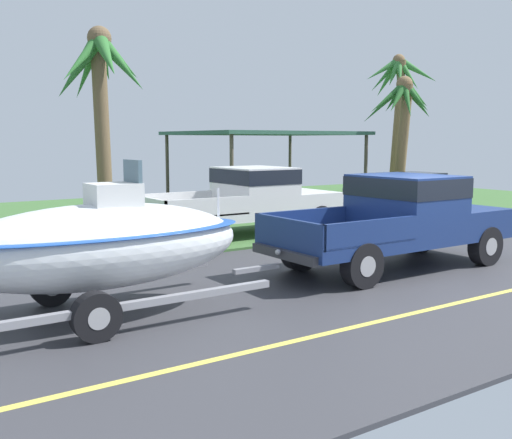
{
  "coord_description": "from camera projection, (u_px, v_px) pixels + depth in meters",
  "views": [
    {
      "loc": [
        -9.12,
        -7.7,
        2.55
      ],
      "look_at": [
        -2.6,
        1.91,
        1.02
      ],
      "focal_mm": 42.54,
      "sensor_mm": 36.0,
      "label": 1
    }
  ],
  "objects": [
    {
      "name": "palm_tree_near_right",
      "position": [
        404.0,
        109.0,
        24.21
      ],
      "size": [
        3.27,
        2.7,
        5.08
      ],
      "color": "brown",
      "rests_on": "ground"
    },
    {
      "name": "palm_tree_near_left",
      "position": [
        398.0,
        87.0,
        26.53
      ],
      "size": [
        2.91,
        3.14,
        6.25
      ],
      "color": "brown",
      "rests_on": "ground"
    },
    {
      "name": "palm_tree_far_right",
      "position": [
        100.0,
        82.0,
        15.76
      ],
      "size": [
        2.53,
        3.08,
        5.49
      ],
      "color": "brown",
      "rests_on": "ground"
    },
    {
      "name": "ground",
      "position": [
        208.0,
        224.0,
        18.6
      ],
      "size": [
        36.0,
        22.0,
        0.11
      ],
      "color": "#38383D"
    },
    {
      "name": "pickup_truck_towing",
      "position": [
        404.0,
        216.0,
        12.19
      ],
      "size": [
        5.5,
        2.02,
        1.85
      ],
      "color": "navy",
      "rests_on": "ground"
    },
    {
      "name": "parked_pickup_background",
      "position": [
        254.0,
        198.0,
        16.11
      ],
      "size": [
        5.68,
        2.01,
        1.83
      ],
      "color": "silver",
      "rests_on": "ground"
    },
    {
      "name": "carport_awning",
      "position": [
        265.0,
        135.0,
        24.93
      ],
      "size": [
        6.97,
        5.61,
        2.89
      ],
      "color": "#4C4238",
      "rests_on": "ground"
    },
    {
      "name": "parked_sedan_near",
      "position": [
        407.0,
        193.0,
        21.71
      ],
      "size": [
        4.72,
        1.87,
        1.38
      ],
      "color": "#99999E",
      "rests_on": "ground"
    },
    {
      "name": "boat_on_trailer",
      "position": [
        99.0,
        245.0,
        8.67
      ],
      "size": [
        5.63,
        2.26,
        2.26
      ],
      "color": "gray",
      "rests_on": "ground"
    }
  ]
}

